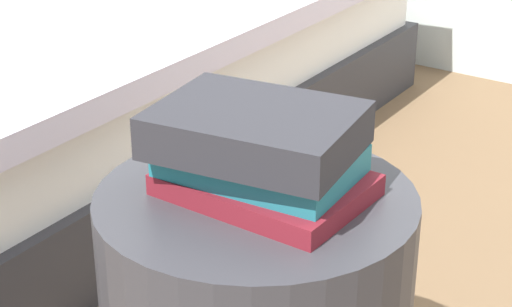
% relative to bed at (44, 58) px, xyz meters
% --- Properties ---
extents(bed, '(1.59, 2.05, 0.62)m').
position_rel_bed_xyz_m(bed, '(0.00, 0.00, 0.00)').
color(bed, '#2D2D33').
rests_on(bed, ground_plane).
extents(book_maroon, '(0.27, 0.20, 0.03)m').
position_rel_bed_xyz_m(book_maroon, '(1.30, -0.74, 0.27)').
color(book_maroon, maroon).
rests_on(book_maroon, side_table).
extents(book_teal, '(0.27, 0.19, 0.04)m').
position_rel_bed_xyz_m(book_teal, '(1.29, -0.74, 0.30)').
color(book_teal, '#1E727F').
rests_on(book_teal, book_maroon).
extents(book_charcoal, '(0.30, 0.24, 0.06)m').
position_rel_bed_xyz_m(book_charcoal, '(1.29, -0.75, 0.35)').
color(book_charcoal, '#28282D').
rests_on(book_charcoal, book_teal).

